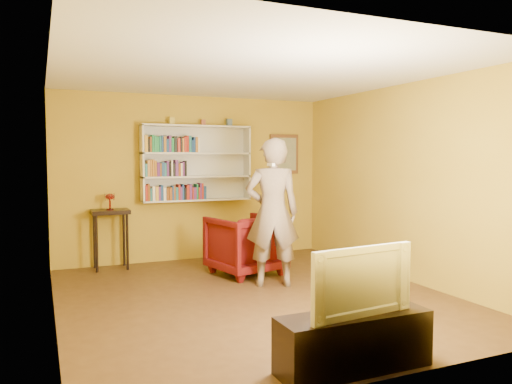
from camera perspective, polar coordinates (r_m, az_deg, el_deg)
room_shell at (r=6.02m, az=-0.28°, el=-2.50°), size 5.30×5.80×2.88m
bookshelf at (r=8.25m, az=-6.91°, el=3.26°), size 1.80×0.29×1.23m
books_row_lower at (r=8.07m, az=-9.12°, el=-0.10°), size 0.98×0.19×0.27m
books_row_middle at (r=8.01m, az=-10.36°, el=2.61°), size 0.66×0.19×0.27m
books_row_upper at (r=8.04m, az=-9.61°, el=5.36°), size 0.88×0.19×0.27m
ornament_left at (r=8.11m, az=-9.62°, el=7.99°), size 0.08×0.08×0.11m
ornament_centre at (r=8.25m, az=-6.08°, el=7.90°), size 0.07×0.07×0.09m
ornament_right at (r=8.39m, az=-3.10°, el=7.93°), size 0.09×0.09×0.12m
framed_painting at (r=8.91m, az=3.24°, el=4.34°), size 0.55×0.05×0.70m
console_table at (r=7.86m, az=-16.32°, el=-3.09°), size 0.55×0.42×0.90m
ruby_lustre at (r=7.83m, az=-16.36°, el=-0.67°), size 0.15×0.15×0.24m
armchair at (r=7.28m, az=-1.19°, el=-6.02°), size 1.10×1.12×0.86m
person at (r=6.55m, az=1.89°, el=-2.36°), size 0.82×0.67×1.94m
game_remote at (r=6.07m, az=1.72°, el=3.14°), size 0.04×0.15×0.04m
tv_cabinet at (r=4.22m, az=11.12°, el=-16.43°), size 1.28×0.38×0.46m
television at (r=4.07m, az=11.22°, el=-9.77°), size 0.97×0.23×0.55m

